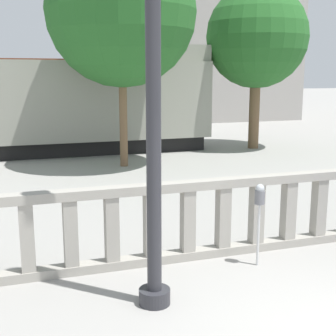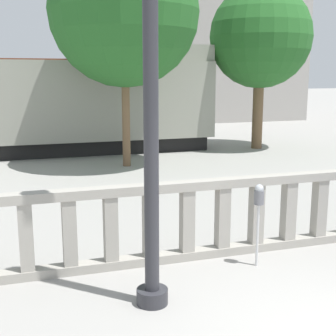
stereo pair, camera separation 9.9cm
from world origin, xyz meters
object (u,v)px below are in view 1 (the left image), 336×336
object	(u,v)px
lamppost	(153,31)
tree_right	(257,37)
tree_left	(121,11)
parking_meter	(260,202)
train_far	(16,88)

from	to	relation	value
lamppost	tree_right	size ratio (longest dim) A/B	1.02
tree_left	tree_right	distance (m)	6.12
tree_right	lamppost	bearing A→B (deg)	-123.87
parking_meter	tree_left	bearing A→B (deg)	90.91
lamppost	tree_left	world-z (taller)	tree_left
lamppost	tree_left	bearing A→B (deg)	79.25
parking_meter	tree_right	xyz separation A→B (m)	(5.63, 10.49, 3.28)
lamppost	parking_meter	xyz separation A→B (m)	(1.87, 0.69, -2.38)
lamppost	train_far	xyz separation A→B (m)	(-1.25, 26.07, -1.38)
train_far	tree_left	size ratio (longest dim) A/B	2.88
lamppost	train_far	world-z (taller)	lamppost
lamppost	tree_left	xyz separation A→B (m)	(1.74, 9.16, 1.39)
lamppost	tree_left	size ratio (longest dim) A/B	0.90
lamppost	tree_left	distance (m)	9.43
lamppost	tree_right	bearing A→B (deg)	56.13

